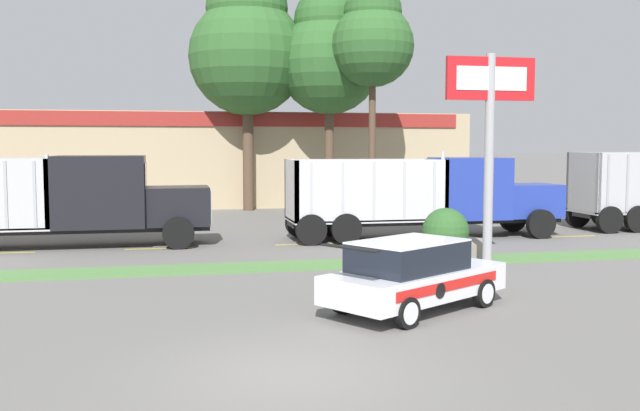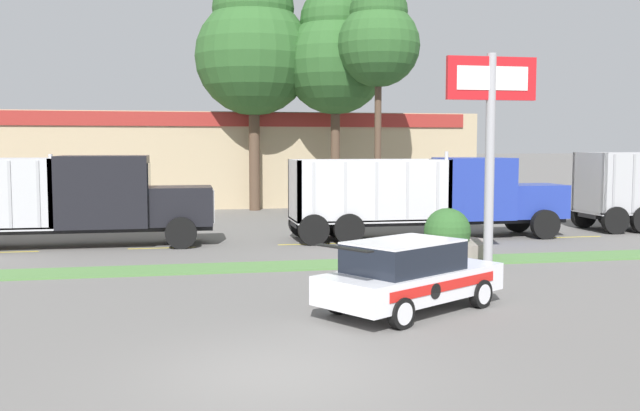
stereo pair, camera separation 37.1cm
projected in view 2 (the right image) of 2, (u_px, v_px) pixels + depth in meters
name	position (u px, v px, depth m)	size (l,w,h in m)	color
ground_plane	(277.00, 375.00, 11.46)	(600.00, 600.00, 0.00)	slate
grass_verge	(233.00, 268.00, 21.32)	(120.00, 1.63, 0.06)	#517F42
centre_line_3	(2.00, 252.00, 24.59)	(2.40, 0.14, 0.01)	yellow
centre_line_4	(162.00, 248.00, 25.62)	(2.40, 0.14, 0.01)	yellow
centre_line_5	(310.00, 244.00, 26.64)	(2.40, 0.14, 0.01)	yellow
centre_line_6	(446.00, 240.00, 27.66)	(2.40, 0.14, 0.01)	yellow
centre_line_7	(573.00, 237.00, 28.69)	(2.40, 0.14, 0.01)	yellow
dump_truck_lead	(453.00, 197.00, 28.44)	(11.14, 2.66, 3.45)	black
dump_truck_mid	(75.00, 201.00, 25.76)	(11.95, 2.68, 3.38)	black
rally_car	(409.00, 275.00, 15.75)	(4.77, 3.94, 1.64)	white
store_sign_post	(491.00, 117.00, 20.86)	(2.75, 0.28, 6.36)	#9E9EA3
stone_planter	(447.00, 241.00, 23.36)	(2.79, 2.79, 1.64)	gray
store_building_backdrop	(163.00, 159.00, 46.10)	(38.14, 12.10, 5.63)	tan
tree_behind_left	(379.00, 38.00, 37.05)	(4.33, 4.33, 12.15)	brown
tree_behind_centre	(254.00, 45.00, 39.84)	(6.55, 6.55, 13.55)	brown
tree_behind_right	(335.00, 53.00, 39.49)	(5.67, 5.67, 12.50)	brown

